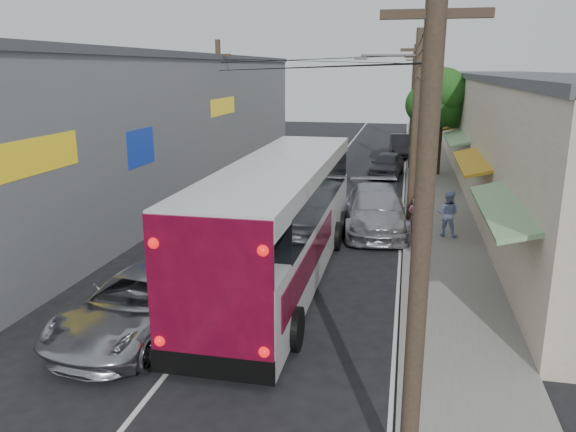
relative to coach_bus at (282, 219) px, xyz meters
The scene contains 13 objects.
ground 7.26m from the coach_bus, 99.89° to the right, with size 120.00×120.00×0.00m, color black.
sidewalk 14.27m from the coach_bus, 68.00° to the left, with size 3.00×80.00×0.12m, color slate.
building_right 18.05m from the coach_bus, 57.07° to the left, with size 7.09×40.00×6.25m.
building_left 14.85m from the coach_bus, 131.11° to the left, with size 7.20×36.00×7.25m.
utility_poles 13.75m from the coach_bus, 81.85° to the left, with size 11.80×45.28×8.00m.
street_tree 20.14m from the coach_bus, 73.49° to the left, with size 4.40×4.00×6.60m.
coach_bus is the anchor object (origin of this frame).
jeepney 5.35m from the coach_bus, 119.84° to the right, with size 2.63×5.70×1.59m, color #ACABB2.
parked_suv 6.73m from the coach_bus, 66.91° to the left, with size 2.48×6.10×1.77m, color #A9A8B0.
parked_car_mid 18.49m from the coach_bus, 81.90° to the left, with size 1.78×4.42×1.50m, color #27282D.
parked_car_far 27.06m from the coach_bus, 82.78° to the left, with size 1.74×4.99×1.64m, color black.
pedestrian_near 6.57m from the coach_bus, 49.68° to the left, with size 0.59×0.39×1.62m, color #D16F94.
pedestrian_far 7.75m from the coach_bus, 45.01° to the left, with size 0.88×0.68×1.81m, color #9BB1E2.
Camera 1 is at (4.93, -9.71, 6.54)m, focal length 35.00 mm.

